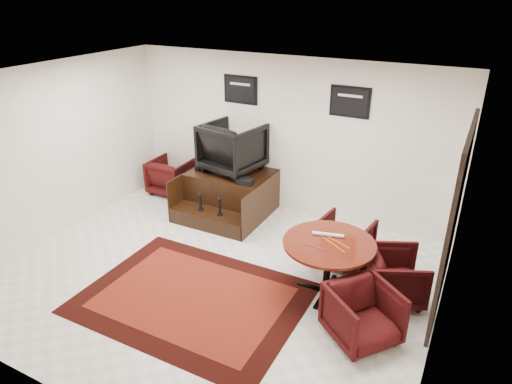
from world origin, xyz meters
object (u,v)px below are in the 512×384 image
Objects in this scene: shine_podium at (230,194)px; shine_chair at (233,145)px; table_chair_corner at (363,312)px; table_chair_back at (344,240)px; table_chair_window at (395,274)px; armchair_side at (171,174)px; meeting_table at (329,248)px.

shine_chair reaches higher than shine_podium.
table_chair_back is at bearing 64.18° from table_chair_corner.
table_chair_window is (3.24, -1.37, -0.87)m from shine_chair.
table_chair_window is at bearing 167.08° from shine_chair.
shine_chair is 1.28× the size of armchair_side.
table_chair_corner is at bearing -44.33° from meeting_table.
meeting_table is (2.41, -1.67, -0.55)m from shine_chair.
shine_chair is 1.72m from armchair_side.
armchair_side is (-1.48, 0.05, -0.87)m from shine_chair.
table_chair_corner is at bearing 151.03° from armchair_side.
armchair_side is at bearing -4.98° from table_chair_back.
table_chair_back reaches higher than table_chair_window.
table_chair_back is 1.01× the size of table_chair_corner.
meeting_table is (3.89, -1.72, 0.32)m from armchair_side.
armchair_side is at bearing 156.18° from meeting_table.
meeting_table reaches higher than table_chair_corner.
armchair_side is (-1.48, 0.20, 0.03)m from shine_podium.
table_chair_window reaches higher than table_chair_corner.
shine_podium is 1.98× the size of armchair_side.
shine_podium is 2.87m from meeting_table.
shine_chair is 3.95m from table_chair_corner.
armchair_side is 1.01× the size of table_chair_window.
table_chair_window is at bearing -20.61° from shine_podium.
table_chair_window is at bearing 155.60° from table_chair_back.
meeting_table is 0.90m from table_chair_back.
shine_chair is 1.28× the size of table_chair_window.
shine_chair is at bearing -11.35° from table_chair_back.
shine_podium is 2.47m from table_chair_back.
table_chair_corner is at bearing -35.20° from shine_podium.
table_chair_back is at bearing 170.85° from shine_chair.
meeting_table is at bearing 155.27° from shine_chair.
shine_podium is at bearing 99.98° from shine_chair.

